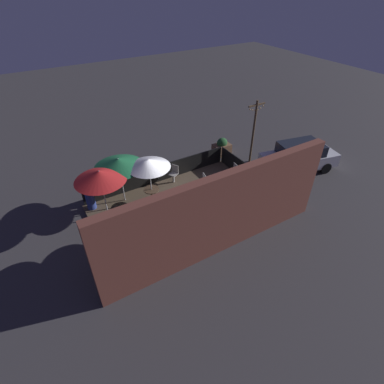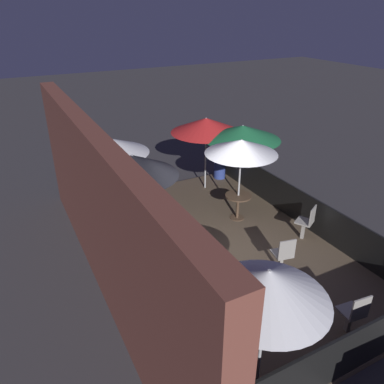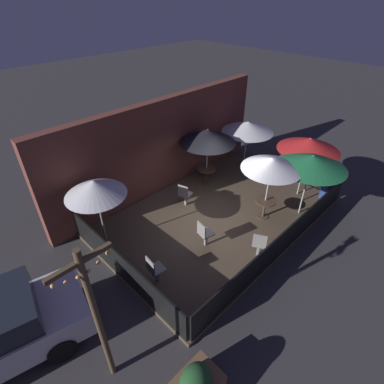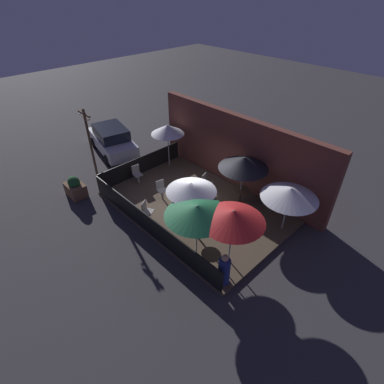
# 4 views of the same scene
# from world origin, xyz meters

# --- Properties ---
(ground_plane) EXTENTS (60.00, 60.00, 0.00)m
(ground_plane) POSITION_xyz_m (0.00, 0.00, 0.00)
(ground_plane) COLOR #383538
(patio_deck) EXTENTS (8.10, 5.28, 0.12)m
(patio_deck) POSITION_xyz_m (0.00, 0.00, 0.06)
(patio_deck) COLOR brown
(patio_deck) RESTS_ON ground_plane
(building_wall) EXTENTS (9.70, 0.36, 3.63)m
(building_wall) POSITION_xyz_m (0.00, 2.87, 1.82)
(building_wall) COLOR brown
(building_wall) RESTS_ON ground_plane
(fence_front) EXTENTS (7.90, 0.05, 0.95)m
(fence_front) POSITION_xyz_m (0.00, -2.59, 0.59)
(fence_front) COLOR black
(fence_front) RESTS_ON patio_deck
(fence_side_left) EXTENTS (0.05, 5.08, 0.95)m
(fence_side_left) POSITION_xyz_m (-4.01, 0.00, 0.59)
(fence_side_left) COLOR black
(fence_side_left) RESTS_ON patio_deck
(patio_umbrella_0) EXTENTS (2.16, 2.16, 2.36)m
(patio_umbrella_0) POSITION_xyz_m (1.23, 1.71, 2.22)
(patio_umbrella_0) COLOR #B2B2B7
(patio_umbrella_0) RESTS_ON patio_deck
(patio_umbrella_1) EXTENTS (1.93, 1.93, 2.33)m
(patio_umbrella_1) POSITION_xyz_m (1.04, -1.20, 2.26)
(patio_umbrella_1) COLOR #B2B2B7
(patio_umbrella_1) RESTS_ON patio_deck
(patio_umbrella_2) EXTENTS (1.74, 1.74, 2.37)m
(patio_umbrella_2) POSITION_xyz_m (-3.59, 1.54, 2.25)
(patio_umbrella_2) COLOR #B2B2B7
(patio_umbrella_2) RESTS_ON patio_deck
(patio_umbrella_3) EXTENTS (2.28, 2.28, 2.32)m
(patio_umbrella_3) POSITION_xyz_m (2.15, -1.99, 2.23)
(patio_umbrella_3) COLOR #B2B2B7
(patio_umbrella_3) RESTS_ON patio_deck
(patio_umbrella_4) EXTENTS (2.20, 2.20, 2.37)m
(patio_umbrella_4) POSITION_xyz_m (3.19, -1.36, 2.26)
(patio_umbrella_4) COLOR #B2B2B7
(patio_umbrella_4) RESTS_ON patio_deck
(patio_umbrella_5) EXTENTS (2.22, 2.22, 2.04)m
(patio_umbrella_5) POSITION_xyz_m (3.60, 1.57, 1.93)
(patio_umbrella_5) COLOR #B2B2B7
(patio_umbrella_5) RESTS_ON patio_deck
(dining_table_0) EXTENTS (0.78, 0.78, 0.71)m
(dining_table_0) POSITION_xyz_m (1.23, 1.71, 0.68)
(dining_table_0) COLOR #4C3828
(dining_table_0) RESTS_ON patio_deck
(dining_table_1) EXTENTS (0.73, 0.73, 0.72)m
(dining_table_1) POSITION_xyz_m (1.04, -1.20, 0.68)
(dining_table_1) COLOR #4C3828
(dining_table_1) RESTS_ON patio_deck
(patio_chair_0) EXTENTS (0.50, 0.50, 0.94)m
(patio_chair_0) POSITION_xyz_m (-0.46, 1.22, 0.64)
(patio_chair_0) COLOR gray
(patio_chair_0) RESTS_ON patio_deck
(patio_chair_1) EXTENTS (0.47, 0.47, 0.95)m
(patio_chair_1) POSITION_xyz_m (-1.49, -0.71, 0.64)
(patio_chair_1) COLOR gray
(patio_chair_1) RESTS_ON patio_deck
(patio_chair_2) EXTENTS (0.44, 0.44, 0.92)m
(patio_chair_2) POSITION_xyz_m (-3.43, -0.70, 0.62)
(patio_chair_2) COLOR gray
(patio_chair_2) RESTS_ON patio_deck
(patio_chair_3) EXTENTS (0.54, 0.54, 0.96)m
(patio_chair_3) POSITION_xyz_m (-0.67, -2.15, 0.65)
(patio_chair_3) COLOR gray
(patio_chair_3) RESTS_ON patio_deck
(patron_0) EXTENTS (0.55, 0.55, 1.29)m
(patron_0) POSITION_xyz_m (3.68, -2.21, 0.69)
(patron_0) COLOR navy
(patron_0) RESTS_ON patio_deck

